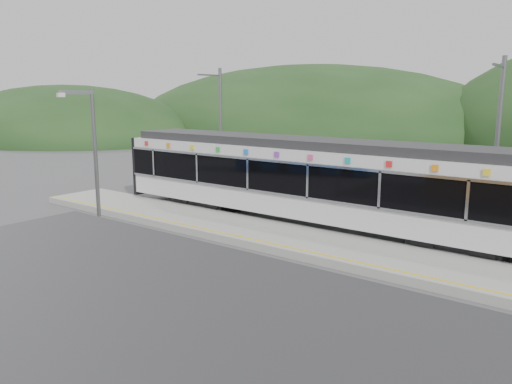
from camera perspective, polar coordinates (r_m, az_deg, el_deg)
The scene contains 8 objects.
ground at distance 17.39m, azimuth -5.28°, elevation -7.66°, with size 120.00×120.00×0.00m, color #4C4C4F.
hills at distance 18.91m, azimuth 20.38°, elevation -6.78°, with size 146.00×149.00×26.00m.
platform at distance 19.78m, azimuth 1.20°, elevation -4.85°, with size 26.00×3.20×0.30m, color #9E9E99.
yellow_line at distance 18.74m, azimuth -1.15°, elevation -5.25°, with size 26.00×0.10×0.01m, color yellow.
train at distance 21.23m, azimuth 6.91°, elevation 1.46°, with size 20.44×3.01×3.74m.
catenary_mast_west at distance 27.59m, azimuth -4.11°, elevation 7.00°, with size 0.18×1.80×7.00m.
catenary_mast_east at distance 21.16m, azimuth 25.78°, elevation 4.75°, with size 0.18×1.80×7.00m.
lamp_post at distance 15.70m, azimuth -18.16°, elevation 2.69°, with size 0.47×1.07×5.73m.
Camera 1 is at (11.21, -12.09, 5.53)m, focal length 35.00 mm.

